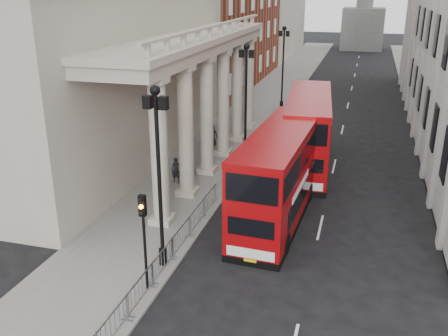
# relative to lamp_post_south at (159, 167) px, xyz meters

# --- Properties ---
(ground) EXTENTS (260.00, 260.00, 0.00)m
(ground) POSITION_rel_lamp_post_south_xyz_m (0.60, -4.00, -4.91)
(ground) COLOR black
(ground) RESTS_ON ground
(sidewalk_west) EXTENTS (6.00, 140.00, 0.12)m
(sidewalk_west) POSITION_rel_lamp_post_south_xyz_m (-2.40, 26.00, -4.85)
(sidewalk_west) COLOR slate
(sidewalk_west) RESTS_ON ground
(sidewalk_east) EXTENTS (3.00, 140.00, 0.12)m
(sidewalk_east) POSITION_rel_lamp_post_south_xyz_m (14.10, 26.00, -4.85)
(sidewalk_east) COLOR slate
(sidewalk_east) RESTS_ON ground
(kerb) EXTENTS (0.20, 140.00, 0.14)m
(kerb) POSITION_rel_lamp_post_south_xyz_m (0.55, 26.00, -4.84)
(kerb) COLOR slate
(kerb) RESTS_ON ground
(portico_building) EXTENTS (9.00, 28.00, 12.00)m
(portico_building) POSITION_rel_lamp_post_south_xyz_m (-9.90, 14.00, 1.09)
(portico_building) COLOR #A09686
(portico_building) RESTS_ON ground
(lamp_post_south) EXTENTS (1.05, 0.44, 8.32)m
(lamp_post_south) POSITION_rel_lamp_post_south_xyz_m (0.00, 0.00, 0.00)
(lamp_post_south) COLOR black
(lamp_post_south) RESTS_ON sidewalk_west
(lamp_post_mid) EXTENTS (1.05, 0.44, 8.32)m
(lamp_post_mid) POSITION_rel_lamp_post_south_xyz_m (0.00, 16.00, 0.00)
(lamp_post_mid) COLOR black
(lamp_post_mid) RESTS_ON sidewalk_west
(lamp_post_north) EXTENTS (1.05, 0.44, 8.32)m
(lamp_post_north) POSITION_rel_lamp_post_south_xyz_m (0.00, 32.00, 0.00)
(lamp_post_north) COLOR black
(lamp_post_north) RESTS_ON sidewalk_west
(traffic_light) EXTENTS (0.28, 0.33, 4.30)m
(traffic_light) POSITION_rel_lamp_post_south_xyz_m (0.10, -2.02, -1.80)
(traffic_light) COLOR black
(traffic_light) RESTS_ON sidewalk_west
(crowd_barriers) EXTENTS (0.50, 18.75, 1.10)m
(crowd_barriers) POSITION_rel_lamp_post_south_xyz_m (0.25, -1.77, -4.24)
(crowd_barriers) COLOR gray
(crowd_barriers) RESTS_ON sidewalk_west
(bus_near) EXTENTS (3.34, 11.60, 4.95)m
(bus_near) POSITION_rel_lamp_post_south_xyz_m (4.17, 6.73, -2.32)
(bus_near) COLOR #8F0609
(bus_near) RESTS_ON ground
(bus_far) EXTENTS (3.88, 11.98, 5.08)m
(bus_far) POSITION_rel_lamp_post_south_xyz_m (4.64, 15.64, -2.25)
(bus_far) COLOR #9C070A
(bus_far) RESTS_ON ground
(pedestrian_a) EXTENTS (0.63, 0.43, 1.69)m
(pedestrian_a) POSITION_rel_lamp_post_south_xyz_m (-3.06, 9.65, -3.94)
(pedestrian_a) COLOR black
(pedestrian_a) RESTS_ON sidewalk_west
(pedestrian_b) EXTENTS (0.90, 0.75, 1.70)m
(pedestrian_b) POSITION_rel_lamp_post_south_xyz_m (-2.82, 11.56, -3.94)
(pedestrian_b) COLOR #292521
(pedestrian_b) RESTS_ON sidewalk_west
(pedestrian_c) EXTENTS (0.95, 0.71, 1.76)m
(pedestrian_c) POSITION_rel_lamp_post_south_xyz_m (-3.14, 17.84, -3.91)
(pedestrian_c) COLOR black
(pedestrian_c) RESTS_ON sidewalk_west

